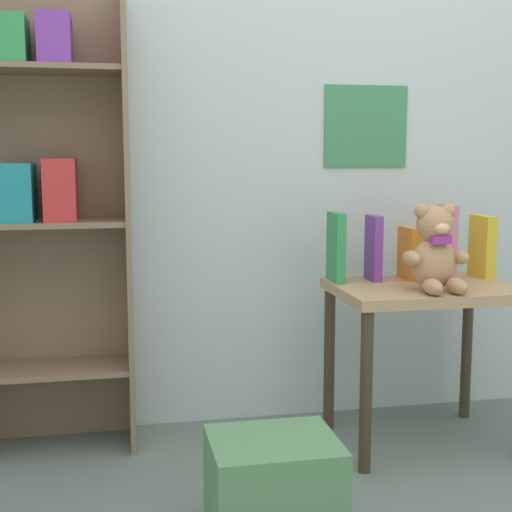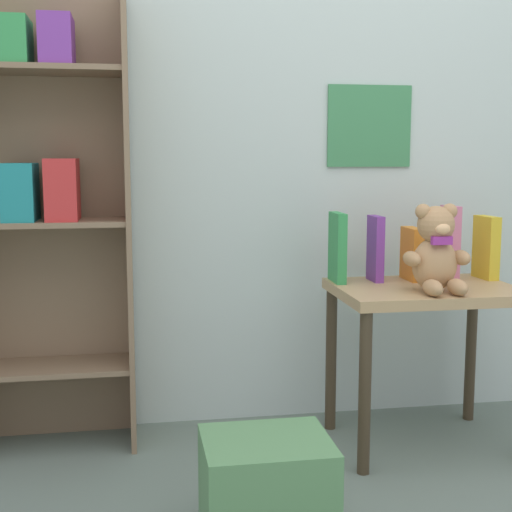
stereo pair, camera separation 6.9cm
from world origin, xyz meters
TOP-DOWN VIEW (x-y plane):
  - wall_back at (0.00, 1.52)m, footprint 4.80×0.07m
  - bookshelf_side at (-0.96, 1.38)m, footprint 0.58×0.26m
  - display_table at (0.32, 1.14)m, footprint 0.61×0.45m
  - teddy_bear at (0.31, 1.04)m, footprint 0.22×0.20m
  - book_standing_green at (0.05, 1.27)m, footprint 0.04×0.14m
  - book_standing_purple at (0.19, 1.26)m, footprint 0.03×0.11m
  - book_standing_orange at (0.32, 1.26)m, footprint 0.04×0.13m
  - book_standing_pink at (0.46, 1.25)m, footprint 0.04×0.10m
  - book_standing_yellow at (0.60, 1.25)m, footprint 0.05×0.13m
  - storage_bin at (-0.34, 0.57)m, footprint 0.33×0.28m

SIDE VIEW (x-z plane):
  - storage_bin at x=-0.34m, z-range 0.00..0.29m
  - display_table at x=0.32m, z-range 0.19..0.76m
  - book_standing_orange at x=0.32m, z-range 0.57..0.75m
  - book_standing_yellow at x=0.60m, z-range 0.57..0.79m
  - book_standing_purple at x=0.19m, z-range 0.57..0.80m
  - book_standing_green at x=0.05m, z-range 0.57..0.81m
  - teddy_bear at x=0.31m, z-range 0.55..0.84m
  - book_standing_pink at x=0.46m, z-range 0.57..0.83m
  - bookshelf_side at x=-0.96m, z-range 0.08..1.65m
  - wall_back at x=0.00m, z-range 0.00..2.50m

